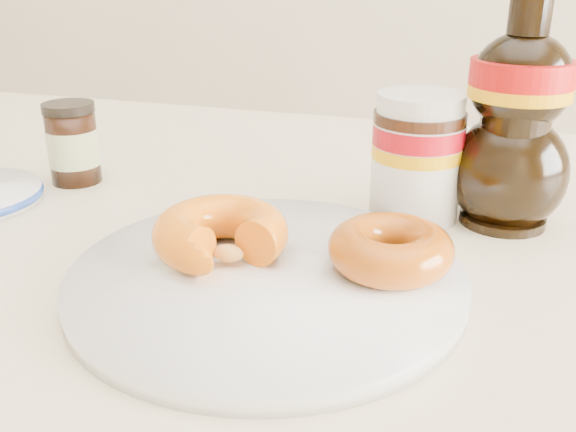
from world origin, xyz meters
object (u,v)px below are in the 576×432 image
(donut_whole, at_px, (390,249))
(dark_jar, at_px, (73,144))
(donut_bitten, at_px, (221,233))
(plate, at_px, (267,278))
(syrup_bottle, at_px, (516,116))
(nutella_jar, at_px, (417,152))
(dining_table, at_px, (268,336))

(donut_whole, bearing_deg, dark_jar, 159.77)
(donut_bitten, distance_m, dark_jar, 0.26)
(plate, xyz_separation_m, syrup_bottle, (0.16, 0.17, 0.09))
(donut_whole, height_order, nutella_jar, nutella_jar)
(dining_table, height_order, dark_jar, dark_jar)
(syrup_bottle, relative_size, dark_jar, 2.33)
(donut_bitten, relative_size, syrup_bottle, 0.52)
(plate, distance_m, nutella_jar, 0.19)
(plate, relative_size, donut_whole, 3.19)
(plate, bearing_deg, dining_table, 109.16)
(donut_bitten, bearing_deg, nutella_jar, 65.29)
(plate, distance_m, donut_bitten, 0.05)
(plate, height_order, dark_jar, dark_jar)
(donut_bitten, xyz_separation_m, nutella_jar, (0.12, 0.15, 0.03))
(donut_bitten, relative_size, dark_jar, 1.21)
(donut_bitten, bearing_deg, syrup_bottle, 52.93)
(donut_bitten, bearing_deg, plate, -4.11)
(dining_table, distance_m, nutella_jar, 0.20)
(plate, xyz_separation_m, donut_whole, (0.08, 0.03, 0.02))
(plate, bearing_deg, nutella_jar, 63.79)
(nutella_jar, xyz_separation_m, syrup_bottle, (0.08, 0.01, 0.04))
(donut_bitten, bearing_deg, donut_whole, 20.65)
(dining_table, xyz_separation_m, dark_jar, (-0.24, 0.09, 0.12))
(donut_bitten, xyz_separation_m, dark_jar, (-0.22, 0.14, 0.01))
(donut_bitten, distance_m, donut_whole, 0.12)
(plate, height_order, syrup_bottle, syrup_bottle)
(syrup_bottle, bearing_deg, nutella_jar, -173.14)
(syrup_bottle, bearing_deg, dark_jar, -177.36)
(dark_jar, bearing_deg, syrup_bottle, 2.64)
(dining_table, bearing_deg, nutella_jar, 45.35)
(dining_table, height_order, plate, plate)
(syrup_bottle, bearing_deg, donut_whole, -117.43)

